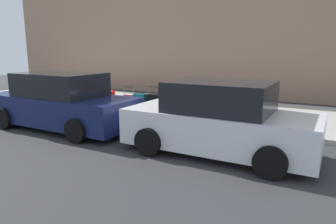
{
  "coord_description": "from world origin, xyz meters",
  "views": [
    {
      "loc": [
        -6.81,
        8.43,
        2.37
      ],
      "look_at": [
        -2.52,
        0.27,
        0.48
      ],
      "focal_mm": 33.1,
      "sensor_mm": 36.0,
      "label": 1
    }
  ],
  "objects_px": {
    "suitcase_silver_2": "(204,111)",
    "suitcase_maroon_8": "(129,103)",
    "fire_hydrant": "(113,99)",
    "suitcase_olive_4": "(177,105)",
    "parked_car_white_0": "(219,120)",
    "suitcase_teal_0": "(233,113)",
    "suitcase_black_6": "(154,104)",
    "suitcase_red_5": "(167,104)",
    "suitcase_teal_7": "(140,103)",
    "parked_car_navy_1": "(62,103)",
    "bollard_post": "(96,97)",
    "suitcase_maroon_1": "(219,109)",
    "suitcase_navy_3": "(189,108)"
  },
  "relations": [
    {
      "from": "suitcase_maroon_8",
      "to": "parked_car_white_0",
      "type": "bearing_deg",
      "value": 148.79
    },
    {
      "from": "suitcase_olive_4",
      "to": "suitcase_teal_7",
      "type": "relative_size",
      "value": 1.45
    },
    {
      "from": "suitcase_olive_4",
      "to": "suitcase_maroon_8",
      "type": "xyz_separation_m",
      "value": [
        1.98,
        -0.07,
        -0.1
      ]
    },
    {
      "from": "suitcase_silver_2",
      "to": "parked_car_navy_1",
      "type": "height_order",
      "value": "parked_car_navy_1"
    },
    {
      "from": "suitcase_teal_0",
      "to": "suitcase_silver_2",
      "type": "bearing_deg",
      "value": 1.44
    },
    {
      "from": "suitcase_black_6",
      "to": "suitcase_navy_3",
      "type": "bearing_deg",
      "value": 175.94
    },
    {
      "from": "suitcase_olive_4",
      "to": "suitcase_navy_3",
      "type": "bearing_deg",
      "value": -178.39
    },
    {
      "from": "suitcase_black_6",
      "to": "parked_car_white_0",
      "type": "xyz_separation_m",
      "value": [
        -3.25,
        2.64,
        0.3
      ]
    },
    {
      "from": "suitcase_olive_4",
      "to": "fire_hydrant",
      "type": "bearing_deg",
      "value": -1.49
    },
    {
      "from": "suitcase_maroon_8",
      "to": "parked_car_navy_1",
      "type": "height_order",
      "value": "parked_car_navy_1"
    },
    {
      "from": "suitcase_red_5",
      "to": "suitcase_black_6",
      "type": "distance_m",
      "value": 0.5
    },
    {
      "from": "suitcase_silver_2",
      "to": "parked_car_white_0",
      "type": "xyz_separation_m",
      "value": [
        -1.39,
        2.58,
        0.38
      ]
    },
    {
      "from": "suitcase_red_5",
      "to": "suitcase_teal_7",
      "type": "xyz_separation_m",
      "value": [
        1.04,
        0.09,
        -0.06
      ]
    },
    {
      "from": "suitcase_teal_0",
      "to": "bollard_post",
      "type": "xyz_separation_m",
      "value": [
        5.29,
        0.16,
        0.13
      ]
    },
    {
      "from": "suitcase_maroon_1",
      "to": "suitcase_navy_3",
      "type": "distance_m",
      "value": 0.96
    },
    {
      "from": "fire_hydrant",
      "to": "bollard_post",
      "type": "xyz_separation_m",
      "value": [
        0.68,
        0.15,
        0.06
      ]
    },
    {
      "from": "suitcase_teal_7",
      "to": "suitcase_navy_3",
      "type": "bearing_deg",
      "value": -179.52
    },
    {
      "from": "suitcase_teal_0",
      "to": "suitcase_teal_7",
      "type": "distance_m",
      "value": 3.35
    },
    {
      "from": "parked_car_navy_1",
      "to": "suitcase_teal_7",
      "type": "bearing_deg",
      "value": -114.49
    },
    {
      "from": "suitcase_black_6",
      "to": "suitcase_red_5",
      "type": "bearing_deg",
      "value": 177.28
    },
    {
      "from": "suitcase_maroon_8",
      "to": "parked_car_white_0",
      "type": "relative_size",
      "value": 0.21
    },
    {
      "from": "suitcase_silver_2",
      "to": "suitcase_maroon_8",
      "type": "xyz_separation_m",
      "value": [
        2.91,
        -0.02,
        0.03
      ]
    },
    {
      "from": "suitcase_teal_7",
      "to": "suitcase_black_6",
      "type": "bearing_deg",
      "value": -167.91
    },
    {
      "from": "suitcase_navy_3",
      "to": "parked_car_white_0",
      "type": "distance_m",
      "value": 3.17
    },
    {
      "from": "suitcase_red_5",
      "to": "suitcase_maroon_8",
      "type": "height_order",
      "value": "suitcase_red_5"
    },
    {
      "from": "suitcase_maroon_1",
      "to": "suitcase_maroon_8",
      "type": "height_order",
      "value": "suitcase_maroon_1"
    },
    {
      "from": "suitcase_maroon_8",
      "to": "fire_hydrant",
      "type": "height_order",
      "value": "suitcase_maroon_8"
    },
    {
      "from": "suitcase_maroon_1",
      "to": "suitcase_red_5",
      "type": "height_order",
      "value": "suitcase_red_5"
    },
    {
      "from": "suitcase_maroon_1",
      "to": "suitcase_olive_4",
      "type": "relative_size",
      "value": 0.92
    },
    {
      "from": "suitcase_navy_3",
      "to": "suitcase_maroon_8",
      "type": "xyz_separation_m",
      "value": [
        2.43,
        -0.06,
        -0.03
      ]
    },
    {
      "from": "suitcase_olive_4",
      "to": "suitcase_black_6",
      "type": "distance_m",
      "value": 0.94
    },
    {
      "from": "suitcase_silver_2",
      "to": "parked_car_white_0",
      "type": "height_order",
      "value": "parked_car_white_0"
    },
    {
      "from": "suitcase_teal_7",
      "to": "bollard_post",
      "type": "bearing_deg",
      "value": 2.22
    },
    {
      "from": "parked_car_white_0",
      "to": "suitcase_silver_2",
      "type": "bearing_deg",
      "value": -61.77
    },
    {
      "from": "bollard_post",
      "to": "parked_car_white_0",
      "type": "relative_size",
      "value": 0.2
    },
    {
      "from": "suitcase_black_6",
      "to": "bollard_post",
      "type": "xyz_separation_m",
      "value": [
        2.48,
        0.19,
        0.1
      ]
    },
    {
      "from": "suitcase_maroon_1",
      "to": "parked_car_navy_1",
      "type": "relative_size",
      "value": 0.2
    },
    {
      "from": "suitcase_teal_7",
      "to": "parked_car_navy_1",
      "type": "xyz_separation_m",
      "value": [
        1.15,
        2.52,
        0.31
      ]
    },
    {
      "from": "suitcase_teal_0",
      "to": "fire_hydrant",
      "type": "xyz_separation_m",
      "value": [
        4.61,
        0.01,
        0.08
      ]
    },
    {
      "from": "suitcase_silver_2",
      "to": "suitcase_navy_3",
      "type": "distance_m",
      "value": 0.48
    },
    {
      "from": "suitcase_olive_4",
      "to": "suitcase_black_6",
      "type": "bearing_deg",
      "value": -6.75
    },
    {
      "from": "fire_hydrant",
      "to": "suitcase_maroon_8",
      "type": "bearing_deg",
      "value": -179.72
    },
    {
      "from": "suitcase_maroon_8",
      "to": "suitcase_maroon_1",
      "type": "bearing_deg",
      "value": -178.72
    },
    {
      "from": "suitcase_olive_4",
      "to": "parked_car_white_0",
      "type": "relative_size",
      "value": 0.24
    },
    {
      "from": "suitcase_maroon_8",
      "to": "fire_hydrant",
      "type": "bearing_deg",
      "value": 0.28
    },
    {
      "from": "suitcase_maroon_8",
      "to": "suitcase_red_5",
      "type": "bearing_deg",
      "value": -179.55
    },
    {
      "from": "suitcase_teal_0",
      "to": "suitcase_black_6",
      "type": "relative_size",
      "value": 0.91
    },
    {
      "from": "suitcase_teal_7",
      "to": "parked_car_navy_1",
      "type": "bearing_deg",
      "value": 65.51
    },
    {
      "from": "suitcase_teal_7",
      "to": "bollard_post",
      "type": "relative_size",
      "value": 0.83
    },
    {
      "from": "suitcase_black_6",
      "to": "parked_car_white_0",
      "type": "bearing_deg",
      "value": 140.94
    }
  ]
}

